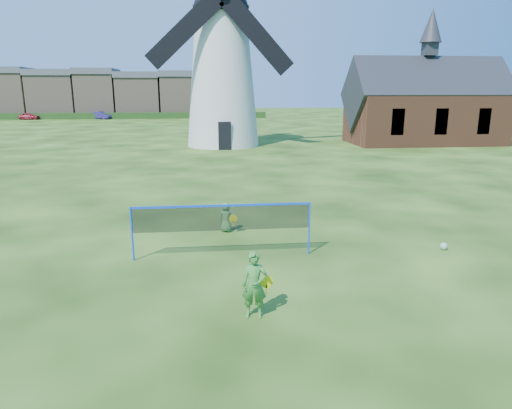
{
  "coord_description": "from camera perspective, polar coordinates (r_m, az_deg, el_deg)",
  "views": [
    {
      "loc": [
        -1.18,
        -12.01,
        4.66
      ],
      "look_at": [
        0.2,
        0.5,
        1.5
      ],
      "focal_mm": 32.17,
      "sensor_mm": 36.0,
      "label": 1
    }
  ],
  "objects": [
    {
      "name": "ground",
      "position": [
        12.94,
        -0.64,
        -7.02
      ],
      "size": [
        220.0,
        220.0,
        0.0
      ],
      "primitive_type": "plane",
      "color": "black",
      "rests_on": "ground"
    },
    {
      "name": "chapel",
      "position": [
        43.68,
        20.25,
        11.31
      ],
      "size": [
        13.36,
        6.48,
        11.29
      ],
      "color": "brown",
      "rests_on": "ground"
    },
    {
      "name": "car_right",
      "position": [
        79.84,
        -18.79,
        10.45
      ],
      "size": [
        3.82,
        2.65,
        1.19
      ],
      "primitive_type": "imported",
      "rotation": [
        0.0,
        0.0,
        1.14
      ],
      "color": "navy",
      "rests_on": "ground"
    },
    {
      "name": "badminton_net",
      "position": [
        12.91,
        -4.23,
        -1.78
      ],
      "size": [
        5.05,
        0.05,
        1.55
      ],
      "color": "blue",
      "rests_on": "ground"
    },
    {
      "name": "windmill",
      "position": [
        39.46,
        -4.24,
        16.53
      ],
      "size": [
        11.91,
        6.04,
        17.62
      ],
      "color": "silver",
      "rests_on": "ground"
    },
    {
      "name": "player_girl",
      "position": [
        9.66,
        -0.19,
        -9.97
      ],
      "size": [
        0.71,
        0.44,
        1.44
      ],
      "rotation": [
        0.0,
        0.0,
        -0.18
      ],
      "color": "#398133",
      "rests_on": "ground"
    },
    {
      "name": "play_ball",
      "position": [
        14.86,
        22.31,
        -4.83
      ],
      "size": [
        0.22,
        0.22,
        0.22
      ],
      "primitive_type": "sphere",
      "color": "green",
      "rests_on": "ground"
    },
    {
      "name": "hedge",
      "position": [
        80.85,
        -21.55,
        10.19
      ],
      "size": [
        62.0,
        0.8,
        1.0
      ],
      "primitive_type": "cube",
      "color": "#193814",
      "rests_on": "ground"
    },
    {
      "name": "player_boy",
      "position": [
        15.41,
        -3.71,
        -1.6
      ],
      "size": [
        0.64,
        0.46,
        0.99
      ],
      "rotation": [
        0.0,
        0.0,
        2.81
      ],
      "color": "#549548",
      "rests_on": "ground"
    },
    {
      "name": "car_left",
      "position": [
        82.54,
        -26.36,
        9.81
      ],
      "size": [
        3.35,
        1.73,
        1.09
      ],
      "primitive_type": "imported",
      "rotation": [
        0.0,
        0.0,
        1.43
      ],
      "color": "maroon",
      "rests_on": "ground"
    },
    {
      "name": "terraced_houses",
      "position": [
        86.92,
        -21.7,
        12.72
      ],
      "size": [
        57.34,
        8.4,
        8.27
      ],
      "color": "gray",
      "rests_on": "ground"
    }
  ]
}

